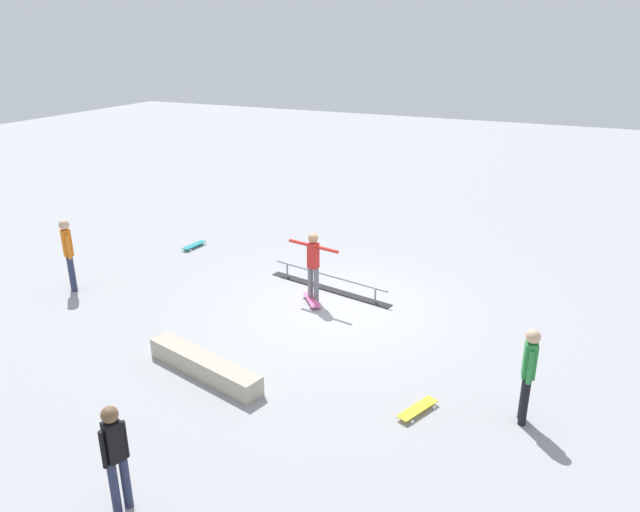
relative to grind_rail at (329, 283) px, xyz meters
name	(u,v)px	position (x,y,z in m)	size (l,w,h in m)	color
ground_plane	(336,307)	(-0.52, 0.79, -0.16)	(60.00, 60.00, 0.00)	#9E9EA3
grind_rail	(329,283)	(0.00, 0.00, 0.00)	(3.24, 0.86, 0.37)	black
skate_ledge	(204,366)	(0.49, 4.23, 0.02)	(2.48, 0.40, 0.35)	#B2A893
skater_main	(313,262)	(0.06, 0.72, 0.76)	(1.26, 0.30, 1.58)	slate
skateboard_main	(312,300)	(0.04, 0.83, -0.09)	(0.67, 0.74, 0.09)	#E05993
bystander_orange_shirt	(68,251)	(5.34, 2.49, 0.79)	(0.36, 0.29, 1.69)	#2D3351
bystander_green_shirt	(528,371)	(-4.69, 3.28, 0.73)	(0.22, 0.36, 1.58)	black
bystander_black_shirt	(115,453)	(-0.39, 7.22, 0.69)	(0.23, 0.34, 1.51)	#2D3351
loose_skateboard_yellow	(418,409)	(-3.18, 3.73, -0.09)	(0.49, 0.81, 0.09)	yellow
loose_skateboard_teal	(194,245)	(4.52, -1.00, -0.09)	(0.32, 0.82, 0.09)	teal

